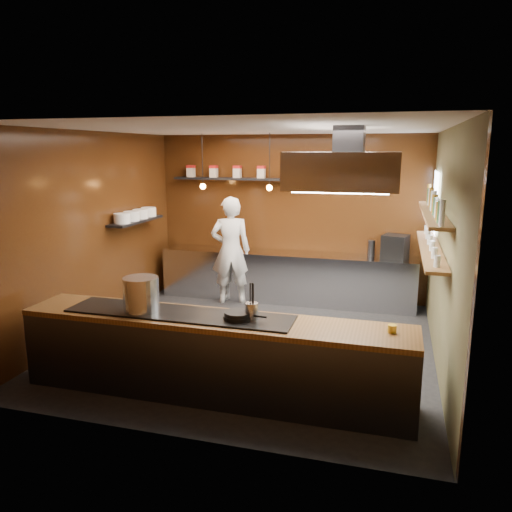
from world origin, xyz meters
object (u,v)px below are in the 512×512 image
(espresso_machine, at_px, (395,246))
(extractor_hood, at_px, (348,169))
(stockpot_large, at_px, (141,294))
(chef, at_px, (231,250))
(stockpot_small, at_px, (139,298))

(espresso_machine, bearing_deg, extractor_hood, -86.93)
(stockpot_large, distance_m, chef, 3.45)
(stockpot_large, height_order, stockpot_small, stockpot_large)
(stockpot_large, xyz_separation_m, espresso_machine, (2.73, 3.90, -0.03))
(chef, bearing_deg, extractor_hood, 117.38)
(extractor_hood, xyz_separation_m, espresso_machine, (0.60, 2.65, -1.40))
(chef, bearing_deg, stockpot_large, 73.60)
(extractor_hood, relative_size, stockpot_small, 6.04)
(stockpot_small, xyz_separation_m, chef, (-0.07, 3.46, -0.13))
(extractor_hood, distance_m, stockpot_large, 2.83)
(stockpot_small, relative_size, chef, 0.17)
(stockpot_large, distance_m, espresso_machine, 4.76)
(stockpot_large, xyz_separation_m, chef, (-0.10, 3.45, -0.17))
(extractor_hood, relative_size, stockpot_large, 5.00)
(stockpot_small, height_order, chef, chef)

